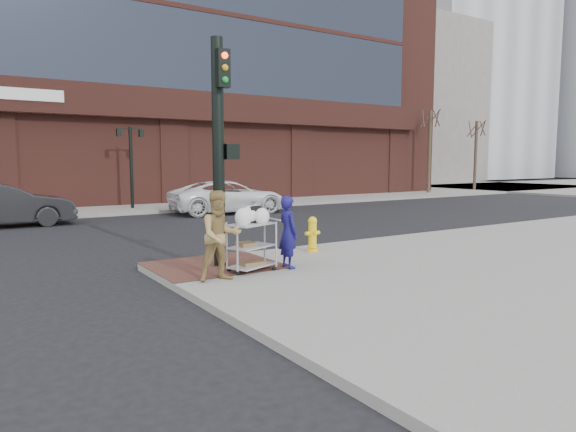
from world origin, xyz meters
TOP-DOWN VIEW (x-y plane):
  - ground at (0.00, 0.00)m, footprint 220.00×220.00m
  - sidewalk_far at (12.50, 32.00)m, footprint 65.00×36.00m
  - brick_curb_ramp at (-0.60, 0.90)m, footprint 2.80×2.40m
  - bank_building at (5.00, 31.00)m, footprint 42.00×26.00m
  - filler_block at (40.00, 38.00)m, footprint 14.00×20.00m
  - bare_tree_a at (24.00, 16.50)m, footprint 1.80×1.80m
  - bare_tree_b at (30.00, 17.00)m, footprint 1.80×1.80m
  - lamp_post at (2.00, 16.00)m, footprint 1.32×0.22m
  - traffic_signal_pole at (-0.48, 0.77)m, footprint 0.61×0.51m
  - woman_blue at (0.65, -0.24)m, footprint 0.40×0.60m
  - pedestrian_tan at (-1.11, -0.52)m, footprint 0.90×0.72m
  - sedan_dark at (-3.97, 12.38)m, footprint 5.11×1.86m
  - minivan_white at (5.55, 12.41)m, footprint 5.77×2.98m
  - utility_cart at (-0.18, -0.09)m, footprint 1.13×0.88m
  - fire_hydrant at (2.30, 1.12)m, footprint 0.43×0.30m

SIDE VIEW (x-z plane):
  - ground at x=0.00m, z-range 0.00..0.00m
  - sidewalk_far at x=12.50m, z-range 0.00..0.15m
  - brick_curb_ramp at x=-0.60m, z-range 0.15..0.16m
  - fire_hydrant at x=2.30m, z-range 0.16..1.08m
  - minivan_white at x=5.55m, z-range 0.00..1.56m
  - utility_cart at x=-0.18m, z-range 0.09..1.48m
  - sedan_dark at x=-3.97m, z-range 0.00..1.67m
  - woman_blue at x=0.65m, z-range 0.15..1.74m
  - pedestrian_tan at x=-1.11m, z-range 0.15..1.93m
  - lamp_post at x=2.00m, z-range 0.62..4.62m
  - traffic_signal_pole at x=-0.48m, z-range 0.33..5.33m
  - bare_tree_b at x=30.00m, z-range 2.44..9.14m
  - bare_tree_a at x=24.00m, z-range 2.67..9.87m
  - filler_block at x=40.00m, z-range 0.00..18.00m
  - bank_building at x=5.00m, z-range 0.15..28.15m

